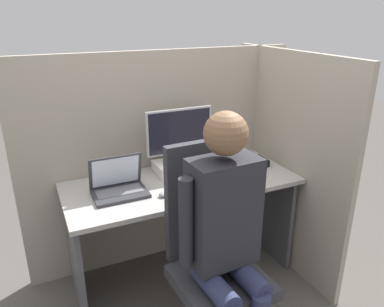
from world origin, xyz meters
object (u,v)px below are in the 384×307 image
coffee_mug (221,159)px  office_chair (212,249)px  paper_box (180,166)px  monitor (179,135)px  laptop (119,187)px  person (227,228)px  carrot_toy (210,184)px  stapler (262,161)px

coffee_mug → office_chair: bearing=-122.3°
paper_box → office_chair: bearing=-98.8°
paper_box → monitor: (0.00, 0.00, 0.23)m
laptop → person: person is taller
paper_box → person: bearing=-97.7°
monitor → carrot_toy: bearing=-77.4°
stapler → person: 1.01m
carrot_toy → person: (-0.19, -0.54, 0.04)m
office_chair → coffee_mug: office_chair is taller
office_chair → carrot_toy: bearing=64.4°
laptop → office_chair: 0.68m
person → coffee_mug: (0.43, 0.83, -0.01)m
carrot_toy → person: 0.57m
office_chair → person: (-0.01, -0.16, 0.23)m
stapler → carrot_toy: 0.55m
carrot_toy → monitor: bearing=102.6°
laptop → carrot_toy: laptop is taller
monitor → person: (-0.11, -0.86, -0.21)m
paper_box → person: 0.86m
carrot_toy → coffee_mug: bearing=50.5°
monitor → laptop: monitor is taller
monitor → carrot_toy: size_ratio=3.19×
stapler → office_chair: size_ratio=0.12×
person → stapler: bearing=45.6°
paper_box → person: size_ratio=0.25×
person → office_chair: bearing=87.0°
paper_box → office_chair: office_chair is taller
monitor → person: 0.89m
laptop → carrot_toy: (0.55, -0.16, -0.03)m
carrot_toy → person: size_ratio=0.11×
stapler → coffee_mug: 0.30m
carrot_toy → coffee_mug: size_ratio=1.60×
carrot_toy → person: person is taller
office_chair → stapler: bearing=38.6°
laptop → carrot_toy: 0.57m
paper_box → coffee_mug: bearing=-4.3°
paper_box → carrot_toy: bearing=-77.3°
laptop → person: 0.78m
paper_box → stapler: paper_box is taller
laptop → stapler: (1.06, 0.03, -0.02)m
office_chair → coffee_mug: size_ratio=12.68×
stapler → carrot_toy: stapler is taller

